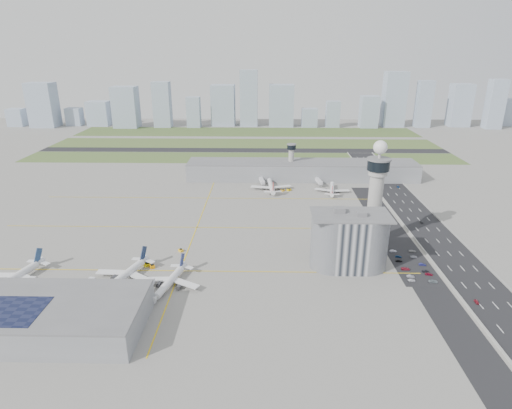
{
  "coord_description": "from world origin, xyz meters",
  "views": [
    {
      "loc": [
        5.79,
        -234.8,
        114.15
      ],
      "look_at": [
        0.0,
        35.0,
        15.0
      ],
      "focal_mm": 30.0,
      "sensor_mm": 36.0,
      "label": 1
    }
  ],
  "objects_px": {
    "jet_bridge_far_1": "(316,180)",
    "car_lot_10": "(414,257)",
    "tug_0": "(50,285)",
    "jet_bridge_near_1": "(77,297)",
    "tug_2": "(147,264)",
    "car_lot_8": "(426,271)",
    "car_hw_1": "(422,223)",
    "control_tower": "(376,189)",
    "admin_building": "(349,241)",
    "airplane_near_a": "(13,274)",
    "airplane_near_b": "(124,271)",
    "jet_bridge_far_0": "(261,180)",
    "car_lot_4": "(398,256)",
    "tug_3": "(181,250)",
    "car_lot_2": "(406,269)",
    "car_hw_0": "(477,302)",
    "car_hw_4": "(366,169)",
    "car_lot_11": "(413,251)",
    "car_lot_7": "(429,274)",
    "car_lot_5": "(393,251)",
    "tug_5": "(289,190)",
    "airplane_far_a": "(271,183)",
    "jet_bridge_near_2": "(140,297)",
    "car_lot_6": "(433,281)",
    "car_lot_0": "(412,280)",
    "car_lot_9": "(422,264)",
    "car_lot_3": "(399,261)",
    "airplane_far_b": "(332,187)",
    "tug_4": "(283,190)",
    "secondary_tower": "(291,158)",
    "jet_bridge_near_0": "(15,296)"
  },
  "relations": [
    {
      "from": "jet_bridge_far_0",
      "to": "car_lot_11",
      "type": "xyz_separation_m",
      "value": [
        91.95,
        -136.28,
        -2.23
      ]
    },
    {
      "from": "admin_building",
      "to": "car_hw_4",
      "type": "xyz_separation_m",
      "value": [
        55.15,
        202.77,
        -14.68
      ]
    },
    {
      "from": "airplane_near_b",
      "to": "tug_0",
      "type": "distance_m",
      "value": 37.06
    },
    {
      "from": "jet_bridge_near_1",
      "to": "car_lot_11",
      "type": "xyz_separation_m",
      "value": [
        176.95,
        56.72,
        -2.23
      ]
    },
    {
      "from": "jet_bridge_near_2",
      "to": "airplane_near_a",
      "type": "bearing_deg",
      "value": 87.21
    },
    {
      "from": "car_lot_0",
      "to": "car_hw_1",
      "type": "distance_m",
      "value": 85.17
    },
    {
      "from": "car_lot_0",
      "to": "car_lot_3",
      "type": "xyz_separation_m",
      "value": [
        -0.22,
        21.67,
        -0.07
      ]
    },
    {
      "from": "airplane_near_a",
      "to": "car_lot_9",
      "type": "distance_m",
      "value": 218.07
    },
    {
      "from": "jet_bridge_far_1",
      "to": "car_lot_10",
      "type": "xyz_separation_m",
      "value": [
        40.37,
        -143.38,
        -2.29
      ]
    },
    {
      "from": "car_lot_2",
      "to": "car_hw_4",
      "type": "xyz_separation_m",
      "value": [
        23.97,
        206.85,
        -0.02
      ]
    },
    {
      "from": "car_hw_1",
      "to": "car_lot_7",
      "type": "bearing_deg",
      "value": -103.63
    },
    {
      "from": "control_tower",
      "to": "car_lot_2",
      "type": "relative_size",
      "value": 13.93
    },
    {
      "from": "airplane_near_a",
      "to": "airplane_far_a",
      "type": "relative_size",
      "value": 1.0
    },
    {
      "from": "car_hw_1",
      "to": "control_tower",
      "type": "bearing_deg",
      "value": -140.24
    },
    {
      "from": "airplane_far_a",
      "to": "car_lot_9",
      "type": "distance_m",
      "value": 158.79
    },
    {
      "from": "car_hw_1",
      "to": "car_lot_2",
      "type": "bearing_deg",
      "value": -112.89
    },
    {
      "from": "car_lot_2",
      "to": "car_hw_0",
      "type": "distance_m",
      "value": 39.78
    },
    {
      "from": "airplane_near_a",
      "to": "tug_0",
      "type": "xyz_separation_m",
      "value": [
        19.89,
        -2.85,
        -4.81
      ]
    },
    {
      "from": "jet_bridge_near_0",
      "to": "tug_2",
      "type": "bearing_deg",
      "value": -45.94
    },
    {
      "from": "admin_building",
      "to": "airplane_far_b",
      "type": "height_order",
      "value": "admin_building"
    },
    {
      "from": "airplane_far_b",
      "to": "car_lot_4",
      "type": "relative_size",
      "value": 9.46
    },
    {
      "from": "tug_2",
      "to": "car_lot_8",
      "type": "xyz_separation_m",
      "value": [
        152.54,
        -3.59,
        -0.44
      ]
    },
    {
      "from": "car_lot_2",
      "to": "car_lot_11",
      "type": "bearing_deg",
      "value": -25.11
    },
    {
      "from": "airplane_far_a",
      "to": "jet_bridge_near_2",
      "type": "bearing_deg",
      "value": 155.55
    },
    {
      "from": "jet_bridge_near_2",
      "to": "tug_5",
      "type": "xyz_separation_m",
      "value": [
        79.39,
        171.52,
        -1.8
      ]
    },
    {
      "from": "car_lot_5",
      "to": "car_hw_4",
      "type": "bearing_deg",
      "value": -12.01
    },
    {
      "from": "car_hw_0",
      "to": "tug_3",
      "type": "bearing_deg",
      "value": 164.52
    },
    {
      "from": "car_lot_4",
      "to": "car_lot_8",
      "type": "height_order",
      "value": "car_lot_8"
    },
    {
      "from": "car_lot_2",
      "to": "car_lot_4",
      "type": "bearing_deg",
      "value": -0.16
    },
    {
      "from": "control_tower",
      "to": "tug_2",
      "type": "relative_size",
      "value": 17.53
    },
    {
      "from": "airplane_near_a",
      "to": "jet_bridge_far_0",
      "type": "height_order",
      "value": "airplane_near_a"
    },
    {
      "from": "car_lot_4",
      "to": "tug_3",
      "type": "bearing_deg",
      "value": 97.69
    },
    {
      "from": "jet_bridge_far_0",
      "to": "tug_2",
      "type": "relative_size",
      "value": 3.8
    },
    {
      "from": "tug_0",
      "to": "car_lot_9",
      "type": "bearing_deg",
      "value": 17.2
    },
    {
      "from": "tug_3",
      "to": "car_lot_2",
      "type": "xyz_separation_m",
      "value": [
        127.14,
        -19.81,
        -0.23
      ]
    },
    {
      "from": "airplane_near_b",
      "to": "car_lot_5",
      "type": "bearing_deg",
      "value": 122.37
    },
    {
      "from": "admin_building",
      "to": "tug_2",
      "type": "height_order",
      "value": "admin_building"
    },
    {
      "from": "control_tower",
      "to": "car_lot_8",
      "type": "distance_m",
      "value": 54.34
    },
    {
      "from": "tug_4",
      "to": "secondary_tower",
      "type": "bearing_deg",
      "value": -63.63
    },
    {
      "from": "car_hw_4",
      "to": "jet_bridge_near_1",
      "type": "bearing_deg",
      "value": -120.37
    },
    {
      "from": "car_lot_2",
      "to": "car_hw_0",
      "type": "bearing_deg",
      "value": -141.9
    },
    {
      "from": "car_lot_4",
      "to": "car_lot_3",
      "type": "bearing_deg",
      "value": 177.53
    },
    {
      "from": "tug_0",
      "to": "jet_bridge_near_1",
      "type": "bearing_deg",
      "value": -23.97
    },
    {
      "from": "jet_bridge_near_2",
      "to": "jet_bridge_far_1",
      "type": "relative_size",
      "value": 1.0
    },
    {
      "from": "car_lot_11",
      "to": "car_lot_4",
      "type": "bearing_deg",
      "value": 127.59
    },
    {
      "from": "jet_bridge_near_1",
      "to": "car_hw_0",
      "type": "xyz_separation_m",
      "value": [
        190.06,
        3.11,
        -2.22
      ]
    },
    {
      "from": "tug_5",
      "to": "car_hw_4",
      "type": "distance_m",
      "value": 107.04
    },
    {
      "from": "tug_5",
      "to": "car_lot_2",
      "type": "height_order",
      "value": "tug_5"
    },
    {
      "from": "car_lot_6",
      "to": "car_lot_8",
      "type": "distance_m",
      "value": 10.99
    },
    {
      "from": "admin_building",
      "to": "airplane_near_a",
      "type": "height_order",
      "value": "admin_building"
    }
  ]
}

